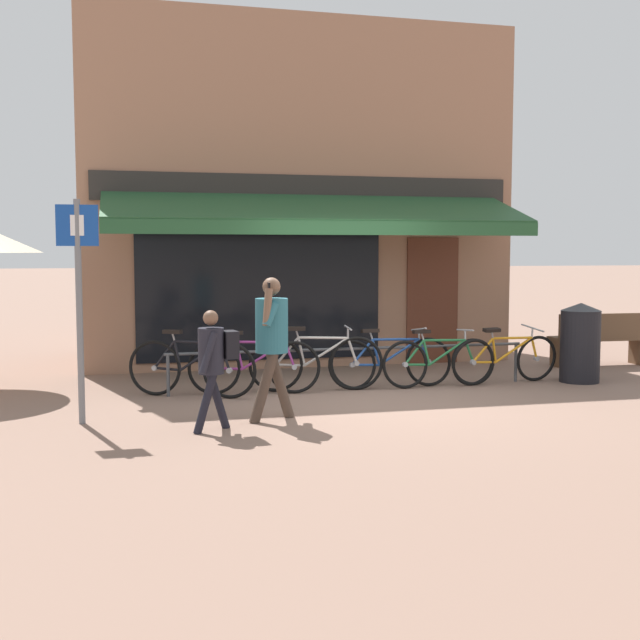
# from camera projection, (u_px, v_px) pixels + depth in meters

# --- Properties ---
(ground_plane) EXTENTS (160.00, 160.00, 0.00)m
(ground_plane) POSITION_uv_depth(u_px,v_px,m) (374.00, 401.00, 10.07)
(ground_plane) COLOR #846656
(shop_front) EXTENTS (7.08, 4.56, 5.61)m
(shop_front) POSITION_uv_depth(u_px,v_px,m) (289.00, 199.00, 14.17)
(shop_front) COLOR #9E7056
(shop_front) RESTS_ON ground_plane
(bike_rack_rail) EXTENTS (5.03, 0.04, 0.57)m
(bike_rack_rail) POSITION_uv_depth(u_px,v_px,m) (351.00, 353.00, 10.92)
(bike_rack_rail) COLOR #47494F
(bike_rack_rail) RESTS_ON ground_plane
(bicycle_black) EXTENTS (1.58, 0.83, 0.87)m
(bicycle_black) POSITION_uv_depth(u_px,v_px,m) (191.00, 367.00, 10.30)
(bicycle_black) COLOR black
(bicycle_black) RESTS_ON ground_plane
(bicycle_purple) EXTENTS (1.75, 0.52, 0.85)m
(bicycle_purple) POSITION_uv_depth(u_px,v_px,m) (254.00, 366.00, 10.55)
(bicycle_purple) COLOR black
(bicycle_purple) RESTS_ON ground_plane
(bicycle_silver) EXTENTS (1.82, 0.52, 0.87)m
(bicycle_silver) POSITION_uv_depth(u_px,v_px,m) (316.00, 362.00, 10.74)
(bicycle_silver) COLOR black
(bicycle_silver) RESTS_ON ground_plane
(bicycle_blue) EXTENTS (1.80, 0.52, 0.84)m
(bicycle_blue) POSITION_uv_depth(u_px,v_px,m) (390.00, 361.00, 11.02)
(bicycle_blue) COLOR black
(bicycle_blue) RESTS_ON ground_plane
(bicycle_green) EXTENTS (1.68, 0.52, 0.81)m
(bicycle_green) POSITION_uv_depth(u_px,v_px,m) (439.00, 361.00, 11.08)
(bicycle_green) COLOR black
(bicycle_green) RESTS_ON ground_plane
(bicycle_orange) EXTENTS (1.73, 0.52, 0.83)m
(bicycle_orange) POSITION_uv_depth(u_px,v_px,m) (505.00, 358.00, 11.33)
(bicycle_orange) COLOR black
(bicycle_orange) RESTS_ON ground_plane
(pedestrian_adult) EXTENTS (0.55, 0.61, 1.61)m
(pedestrian_adult) POSITION_uv_depth(u_px,v_px,m) (272.00, 333.00, 8.85)
(pedestrian_adult) COLOR #47382D
(pedestrian_adult) RESTS_ON ground_plane
(pedestrian_child) EXTENTS (0.50, 0.48, 1.28)m
(pedestrian_child) POSITION_uv_depth(u_px,v_px,m) (214.00, 356.00, 8.34)
(pedestrian_child) COLOR black
(pedestrian_child) RESTS_ON ground_plane
(litter_bin) EXTENTS (0.57, 0.57, 1.14)m
(litter_bin) POSITION_uv_depth(u_px,v_px,m) (580.00, 342.00, 11.47)
(litter_bin) COLOR black
(litter_bin) RESTS_ON ground_plane
(parking_sign) EXTENTS (0.44, 0.07, 2.43)m
(parking_sign) POSITION_uv_depth(u_px,v_px,m) (79.00, 287.00, 8.62)
(parking_sign) COLOR slate
(parking_sign) RESTS_ON ground_plane
(park_bench) EXTENTS (1.62, 0.50, 0.87)m
(park_bench) POSITION_uv_depth(u_px,v_px,m) (600.00, 338.00, 13.09)
(park_bench) COLOR brown
(park_bench) RESTS_ON ground_plane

